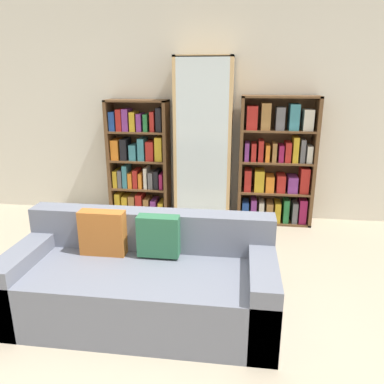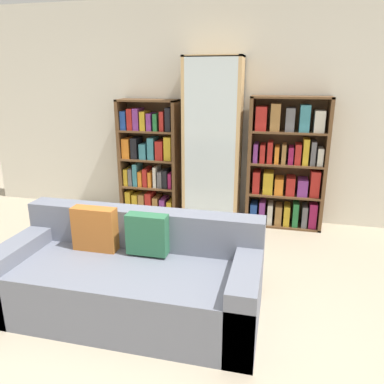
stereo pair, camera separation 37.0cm
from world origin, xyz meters
name	(u,v)px [view 1 (the left image)]	position (x,y,z in m)	size (l,w,h in m)	color
ground_plane	(148,347)	(0.00, 0.00, 0.00)	(16.00, 16.00, 0.00)	tan
wall_back	(196,113)	(0.00, 2.72, 1.35)	(6.36, 0.06, 2.70)	silver
couch	(143,281)	(-0.13, 0.38, 0.28)	(2.00, 0.87, 0.79)	slate
bookshelf_left	(139,162)	(-0.72, 2.51, 0.73)	(0.77, 0.32, 1.52)	brown
display_cabinet	(203,142)	(0.12, 2.50, 1.01)	(0.70, 0.36, 2.03)	tan
bookshelf_right	(277,164)	(1.03, 2.51, 0.76)	(0.92, 0.32, 1.58)	brown
wine_bottle	(219,259)	(0.42, 1.08, 0.15)	(0.08, 0.08, 0.37)	#192333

